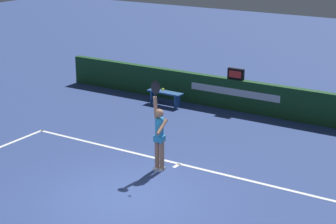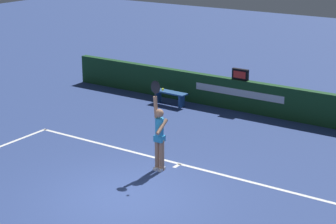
% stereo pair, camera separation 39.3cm
% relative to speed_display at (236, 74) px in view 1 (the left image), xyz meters
% --- Properties ---
extents(ground_plane, '(60.00, 60.00, 0.00)m').
position_rel_speed_display_xyz_m(ground_plane, '(0.90, -7.70, -1.28)').
color(ground_plane, navy).
extents(court_lines, '(10.23, 5.42, 0.00)m').
position_rel_speed_display_xyz_m(court_lines, '(0.90, -7.86, -1.28)').
color(court_lines, white).
rests_on(court_lines, ground).
extents(back_wall, '(15.95, 0.26, 1.09)m').
position_rel_speed_display_xyz_m(back_wall, '(0.90, 0.00, -0.73)').
color(back_wall, '#184321').
rests_on(back_wall, ground).
extents(speed_display, '(0.59, 0.14, 0.38)m').
position_rel_speed_display_xyz_m(speed_display, '(0.00, 0.00, 0.00)').
color(speed_display, black).
rests_on(speed_display, back_wall).
extents(tennis_player, '(0.43, 0.48, 2.41)m').
position_rel_speed_display_xyz_m(tennis_player, '(0.65, -5.84, -0.28)').
color(tennis_player, '#A3755B').
rests_on(tennis_player, ground).
extents(tennis_ball, '(0.07, 0.07, 0.07)m').
position_rel_speed_display_xyz_m(tennis_ball, '(0.88, -6.01, 0.99)').
color(tennis_ball, '#C6E531').
extents(courtside_bench_near, '(1.37, 0.42, 0.50)m').
position_rel_speed_display_xyz_m(courtside_bench_near, '(-2.35, -0.82, -0.91)').
color(courtside_bench_near, '#25508D').
rests_on(courtside_bench_near, ground).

